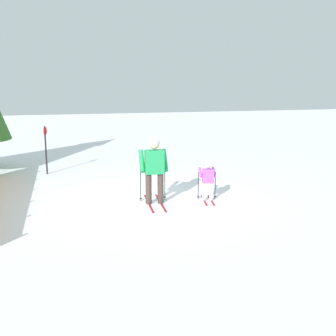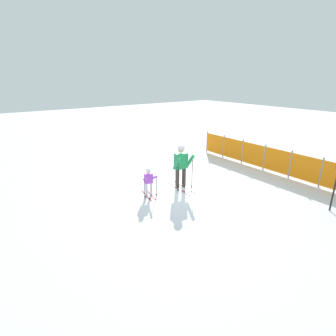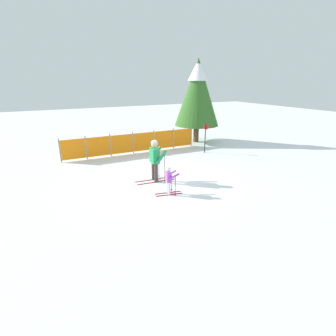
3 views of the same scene
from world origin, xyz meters
The scene contains 5 objects.
ground_plane centered at (0.00, 0.00, 0.00)m, with size 60.00×60.00×0.00m, color white.
skier_adult centered at (-0.27, 0.05, 1.00)m, with size 1.61×0.74×1.69m.
skier_child centered at (-0.37, -1.33, 0.60)m, with size 0.99×0.51×1.03m.
safety_fence centered at (0.38, 4.37, 0.60)m, with size 7.53×0.16×1.20m.
trail_marker centered at (4.00, 2.71, 0.98)m, with size 0.27×0.11×1.59m.
Camera 2 is at (6.95, -5.85, 4.00)m, focal length 28.00 mm.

